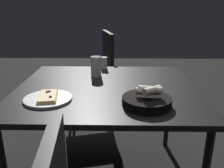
% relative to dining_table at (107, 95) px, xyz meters
% --- Properties ---
extents(dining_table, '(1.01, 1.13, 0.72)m').
position_rel_dining_table_xyz_m(dining_table, '(0.00, 0.00, 0.00)').
color(dining_table, black).
rests_on(dining_table, ground).
extents(pizza_plate, '(0.26, 0.26, 0.04)m').
position_rel_dining_table_xyz_m(pizza_plate, '(0.23, -0.31, 0.07)').
color(pizza_plate, white).
rests_on(pizza_plate, dining_table).
extents(bread_basket, '(0.26, 0.26, 0.11)m').
position_rel_dining_table_xyz_m(bread_basket, '(0.29, 0.22, 0.09)').
color(bread_basket, black).
rests_on(bread_basket, dining_table).
extents(beer_glass, '(0.08, 0.08, 0.14)m').
position_rel_dining_table_xyz_m(beer_glass, '(-0.23, -0.09, 0.12)').
color(beer_glass, silver).
rests_on(beer_glass, dining_table).
extents(pepper_shaker, '(0.05, 0.05, 0.09)m').
position_rel_dining_table_xyz_m(pepper_shaker, '(-0.44, -0.04, 0.10)').
color(pepper_shaker, '#BFB299').
rests_on(pepper_shaker, dining_table).
extents(chair_far, '(0.53, 0.53, 0.95)m').
position_rel_dining_table_xyz_m(chair_far, '(-0.96, -0.13, -0.14)').
color(chair_far, '#2C2C2C').
rests_on(chair_far, ground).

